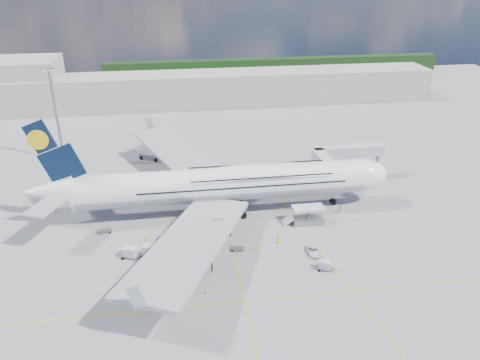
{
  "coord_description": "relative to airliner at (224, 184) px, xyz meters",
  "views": [
    {
      "loc": [
        -9.63,
        -79.44,
        50.21
      ],
      "look_at": [
        3.41,
        8.0,
        8.47
      ],
      "focal_mm": 35.0,
      "sensor_mm": 36.0,
      "label": 1
    }
  ],
  "objects": [
    {
      "name": "jet_bridge",
      "position": [
        29.55,
        10.94,
        -0.02
      ],
      "size": [
        18.8,
        12.1,
        8.5
      ],
      "color": "#B7B7BC",
      "rests_on": "ground"
    },
    {
      "name": "crew_tug",
      "position": [
        4.19,
        -15.89,
        -6.1
      ],
      "size": [
        1.12,
        0.86,
        1.53
      ],
      "primitive_type": "imported",
      "rotation": [
        0.0,
        0.0,
        0.34
      ],
      "color": "#C0EA18",
      "rests_on": "ground"
    },
    {
      "name": "cone_wing_left_inner",
      "position": [
        -2.0,
        13.1,
        -6.62
      ],
      "size": [
        0.4,
        0.4,
        0.51
      ],
      "color": "#DD4F0B",
      "rests_on": "ground"
    },
    {
      "name": "dolly_nose_far",
      "position": [
        15.17,
        -23.61,
        -5.9
      ],
      "size": [
        3.24,
        2.69,
        1.81
      ],
      "rotation": [
        0.0,
        0.0,
        -0.49
      ],
      "color": "gray",
      "rests_on": "ground"
    },
    {
      "name": "dolly_row_c",
      "position": [
        -15.78,
        -14.48,
        -5.71
      ],
      "size": [
        3.58,
        2.2,
        2.15
      ],
      "rotation": [
        0.0,
        0.0,
        -0.12
      ],
      "color": "gray",
      "rests_on": "ground"
    },
    {
      "name": "ground",
      "position": [
        -0.26,
        -10.0,
        -6.87
      ],
      "size": [
        300.0,
        300.0,
        0.0
      ],
      "primitive_type": "plane",
      "color": "gray",
      "rests_on": "ground"
    },
    {
      "name": "cone_wing_right_outer",
      "position": [
        -6.44,
        -27.06,
        -6.58
      ],
      "size": [
        0.47,
        0.47,
        0.6
      ],
      "color": "#DD4F0B",
      "rests_on": "ground"
    },
    {
      "name": "cone_nose",
      "position": [
        26.95,
        -7.93,
        -6.62
      ],
      "size": [
        0.41,
        0.41,
        0.52
      ],
      "color": "#DD4F0B",
      "rests_on": "ground"
    },
    {
      "name": "dolly_row_a",
      "position": [
        -13.17,
        -9.47,
        -6.54
      ],
      "size": [
        3.13,
        2.04,
        0.43
      ],
      "rotation": [
        0.0,
        0.0,
        0.18
      ],
      "color": "gray",
      "rests_on": "ground"
    },
    {
      "name": "baggage_tug",
      "position": [
        -11.62,
        -21.41,
        -6.05
      ],
      "size": [
        3.25,
        2.25,
        1.85
      ],
      "rotation": [
        0.0,
        0.0,
        -0.32
      ],
      "color": "silver",
      "rests_on": "ground"
    },
    {
      "name": "crew_loader",
      "position": [
        25.02,
        -3.88,
        -6.01
      ],
      "size": [
        1.03,
        1.05,
        1.71
      ],
      "primitive_type": "imported",
      "rotation": [
        0.0,
        0.0,
        -0.85
      ],
      "color": "#9FFA1A",
      "rests_on": "ground"
    },
    {
      "name": "cargo_loader",
      "position": [
        16.56,
        -7.11,
        -5.62
      ],
      "size": [
        8.53,
        3.2,
        3.67
      ],
      "color": "silver",
      "rests_on": "ground"
    },
    {
      "name": "taxi_line_cross",
      "position": [
        -0.26,
        -30.0,
        -6.86
      ],
      "size": [
        120.0,
        0.25,
        0.01
      ],
      "primitive_type": "cube",
      "color": "#DEB00B",
      "rests_on": "ground"
    },
    {
      "name": "cone_wing_right_inner",
      "position": [
        -12.05,
        -9.46,
        -6.62
      ],
      "size": [
        0.41,
        0.41,
        0.52
      ],
      "color": "#DD4F0B",
      "rests_on": "ground"
    },
    {
      "name": "catering_truck_inner",
      "position": [
        -14.16,
        12.74,
        -4.8
      ],
      "size": [
        7.61,
        3.62,
        4.38
      ],
      "rotation": [
        0.0,
        0.0,
        0.14
      ],
      "color": "gray",
      "rests_on": "ground"
    },
    {
      "name": "dolly_back",
      "position": [
        -25.17,
        -4.89,
        -6.55
      ],
      "size": [
        2.95,
        1.82,
        0.41
      ],
      "rotation": [
        0.0,
        0.0,
        0.13
      ],
      "color": "gray",
      "rests_on": "ground"
    },
    {
      "name": "taxi_line_main",
      "position": [
        -0.26,
        -10.0,
        -6.86
      ],
      "size": [
        0.25,
        220.0,
        0.01
      ],
      "primitive_type": "cube",
      "color": "#DEB00B",
      "rests_on": "ground"
    },
    {
      "name": "cone_tail",
      "position": [
        -36.72,
        5.63,
        -6.6
      ],
      "size": [
        0.44,
        0.44,
        0.56
      ],
      "color": "#DD4F0B",
      "rests_on": "ground"
    },
    {
      "name": "terminal",
      "position": [
        -0.26,
        85.0,
        -0.87
      ],
      "size": [
        180.0,
        16.0,
        12.0
      ],
      "primitive_type": "cube",
      "color": "#B2AD9E",
      "rests_on": "ground"
    },
    {
      "name": "light_mast",
      "position": [
        -40.26,
        35.0,
        6.34
      ],
      "size": [
        3.0,
        0.7,
        25.5
      ],
      "color": "gray",
      "rests_on": "ground"
    },
    {
      "name": "crew_van",
      "position": [
        8.82,
        -13.96,
        -5.89
      ],
      "size": [
        0.91,
        1.11,
        1.96
      ],
      "primitive_type": "imported",
      "rotation": [
        0.0,
        0.0,
        1.91
      ],
      "color": "#C9DF17",
      "rests_on": "ground"
    },
    {
      "name": "crew_wing",
      "position": [
        -16.57,
        -9.72,
        -6.1
      ],
      "size": [
        0.72,
        0.98,
        1.54
      ],
      "primitive_type": "imported",
      "rotation": [
        0.0,
        0.0,
        1.13
      ],
      "color": "#D6F319",
      "rests_on": "ground"
    },
    {
      "name": "service_van",
      "position": [
        14.68,
        -18.44,
        -6.27
      ],
      "size": [
        2.04,
        4.33,
        1.2
      ],
      "primitive_type": "imported",
      "rotation": [
        0.0,
        0.0,
        0.01
      ],
      "color": "white",
      "rests_on": "ground"
    },
    {
      "name": "dolly_row_b",
      "position": [
        -19.43,
        -14.64,
        -5.72
      ],
      "size": [
        3.79,
        2.94,
        2.13
      ],
      "rotation": [
        0.0,
        0.0,
        -0.39
      ],
      "color": "gray",
      "rests_on": "ground"
    },
    {
      "name": "catering_truck_outer",
      "position": [
        -16.57,
        32.67,
        -4.94
      ],
      "size": [
        7.56,
        5.55,
        4.16
      ],
      "rotation": [
        0.0,
        0.0,
        -0.52
      ],
      "color": "gray",
      "rests_on": "ground"
    },
    {
      "name": "hangar",
      "position": [
        -70.26,
        90.0,
        2.13
      ],
      "size": [
        40.0,
        22.0,
        18.0
      ],
      "primitive_type": "cube",
      "color": "#B2AD9E",
      "rests_on": "ground"
    },
    {
      "name": "tree_line",
      "position": [
        39.74,
        130.0,
        -2.87
      ],
      "size": [
        160.0,
        6.0,
        8.0
      ],
      "primitive_type": "cube",
      "color": "#193814",
      "rests_on": "ground"
    },
    {
      "name": "dolly_nose_near",
      "position": [
        0.64,
        -15.15,
        -6.57
      ],
      "size": [
        2.89,
        2.04,
        0.38
      ],
      "rotation": [
        0.0,
        0.0,
        -0.27
      ],
      "color": "gray",
      "rests_on": "ground"
    },
    {
      "name": "cone_wing_left_outer",
      "position": [
        -10.83,
        21.01,
        -6.61
      ],
      "size": [
        0.42,
        0.42,
        0.54
      ],
      "color": "#DD4F0B",
      "rests_on": "ground"
    },
    {
      "name": "airliner",
      "position": [
        0.0,
        0.0,
        0.0
      ],
      "size": [
        77.26,
        79.15,
        23.71
      ],
      "color": "white",
      "rests_on": "ground"
    },
    {
      "name": "taxi_line_diag",
      "position": [
        13.74,
        -0.0,
        -6.86
      ],
      "size": [
        14.16,
        99.06,
        0.01
      ],
      "primitive_type": "cube",
      "rotation": [
        0.0,
        0.0,
        0.14
      ],
      "color": "#DEB00B",
      "rests_on": "ground"
    },
    {
      "name": "crew_nose",
      "position": [
        30.48,
        5.51,
        -6.07
      ],
      "size": [
        0.68,
        0.69,
        1.6
      ],
      "primitive_type": "imported",
      "rotation": [
        0.0,
        0.0,
        0.81
      ],
      "color": "#AFFF1A",
      "rests_on": "ground"
    }
  ]
}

